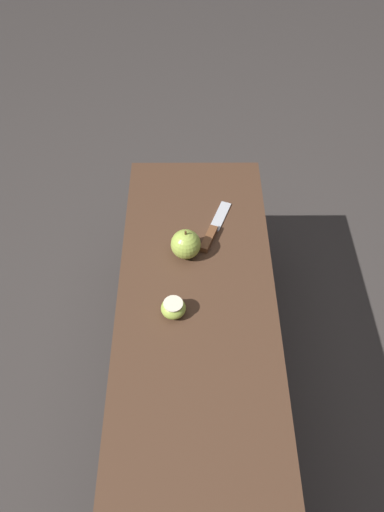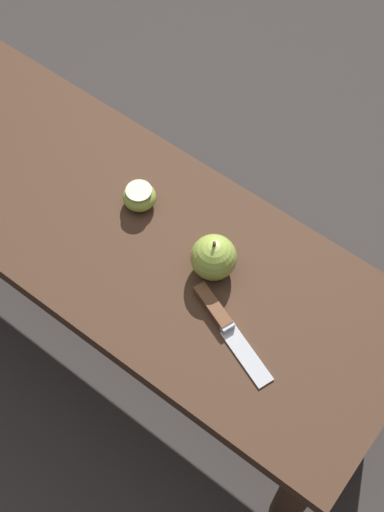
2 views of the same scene
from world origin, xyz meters
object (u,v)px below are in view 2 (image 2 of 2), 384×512
(knife, at_px, (222,319))
(apple_whole, at_px, (214,257))
(apple_cut, at_px, (139,197))
(wooden_bench, at_px, (128,248))

(knife, xyz_separation_m, apple_whole, (0.08, -0.08, 0.04))
(apple_whole, xyz_separation_m, apple_cut, (0.20, -0.03, -0.02))
(wooden_bench, relative_size, apple_whole, 12.30)
(knife, height_order, apple_whole, apple_whole)
(apple_whole, distance_m, apple_cut, 0.21)
(apple_whole, height_order, apple_cut, apple_whole)
(wooden_bench, bearing_deg, apple_cut, -79.79)
(knife, bearing_deg, apple_cut, 179.32)
(apple_cut, bearing_deg, apple_whole, 171.08)
(wooden_bench, height_order, apple_whole, apple_whole)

